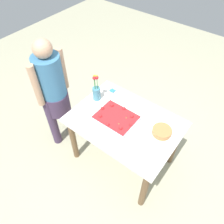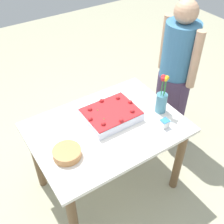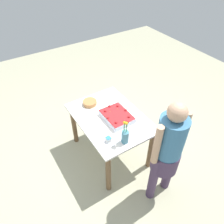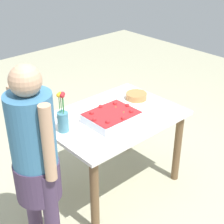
% 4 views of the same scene
% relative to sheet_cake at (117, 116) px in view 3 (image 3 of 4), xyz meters
% --- Properties ---
extents(ground_plane, '(8.00, 8.00, 0.00)m').
position_rel_sheet_cake_xyz_m(ground_plane, '(0.08, 0.06, -0.79)').
color(ground_plane, '#A9A689').
extents(dining_table, '(1.16, 0.83, 0.75)m').
position_rel_sheet_cake_xyz_m(dining_table, '(0.08, 0.06, -0.18)').
color(dining_table, white).
rests_on(dining_table, ground_plane).
extents(sheet_cake, '(0.41, 0.32, 0.10)m').
position_rel_sheet_cake_xyz_m(sheet_cake, '(0.00, 0.00, 0.00)').
color(sheet_cake, white).
rests_on(sheet_cake, dining_table).
extents(serving_plate_with_slice, '(0.19, 0.19, 0.07)m').
position_rel_sheet_cake_xyz_m(serving_plate_with_slice, '(-0.28, 0.31, -0.02)').
color(serving_plate_with_slice, white).
rests_on(serving_plate_with_slice, dining_table).
extents(cake_knife, '(0.07, 0.23, 0.00)m').
position_rel_sheet_cake_xyz_m(cake_knife, '(0.42, -0.09, -0.04)').
color(cake_knife, silver).
rests_on(cake_knife, dining_table).
extents(flower_vase, '(0.09, 0.09, 0.34)m').
position_rel_sheet_cake_xyz_m(flower_vase, '(-0.39, 0.14, 0.07)').
color(flower_vase, teal).
rests_on(flower_vase, dining_table).
extents(fruit_bowl, '(0.20, 0.20, 0.06)m').
position_rel_sheet_cake_xyz_m(fruit_bowl, '(0.46, 0.16, -0.01)').
color(fruit_bowl, '#B77B45').
rests_on(fruit_bowl, dining_table).
extents(person_standing, '(0.31, 0.45, 1.49)m').
position_rel_sheet_cake_xyz_m(person_standing, '(-0.80, -0.14, 0.06)').
color(person_standing, '#463451').
rests_on(person_standing, ground_plane).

